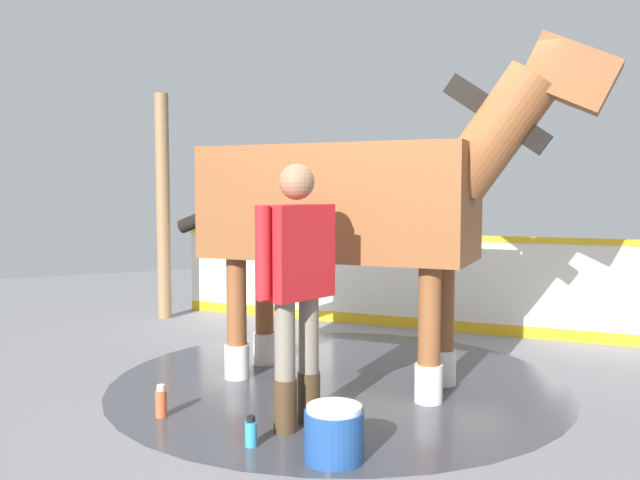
{
  "coord_description": "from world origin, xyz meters",
  "views": [
    {
      "loc": [
        2.48,
        4.46,
        1.51
      ],
      "look_at": [
        0.42,
        0.31,
        1.16
      ],
      "focal_mm": 37.03,
      "sensor_mm": 36.0,
      "label": 1
    }
  ],
  "objects_px": {
    "bottle_shampoo": "(251,433)",
    "bottle_spray": "(161,402)",
    "wash_bucket": "(334,433)",
    "horse": "(355,205)",
    "handler": "(297,277)"
  },
  "relations": [
    {
      "from": "handler",
      "to": "bottle_spray",
      "type": "height_order",
      "value": "handler"
    },
    {
      "from": "horse",
      "to": "wash_bucket",
      "type": "xyz_separation_m",
      "value": [
        0.83,
        1.25,
        -1.25
      ]
    },
    {
      "from": "horse",
      "to": "wash_bucket",
      "type": "relative_size",
      "value": 8.16
    },
    {
      "from": "handler",
      "to": "bottle_shampoo",
      "type": "distance_m",
      "value": 0.98
    },
    {
      "from": "wash_bucket",
      "to": "bottle_spray",
      "type": "distance_m",
      "value": 1.34
    },
    {
      "from": "horse",
      "to": "bottle_shampoo",
      "type": "bearing_deg",
      "value": -94.65
    },
    {
      "from": "handler",
      "to": "bottle_spray",
      "type": "distance_m",
      "value": 1.27
    },
    {
      "from": "horse",
      "to": "wash_bucket",
      "type": "bearing_deg",
      "value": -74.28
    },
    {
      "from": "bottle_shampoo",
      "to": "bottle_spray",
      "type": "height_order",
      "value": "bottle_spray"
    },
    {
      "from": "handler",
      "to": "bottle_spray",
      "type": "xyz_separation_m",
      "value": [
        0.74,
        -0.57,
        -0.87
      ]
    },
    {
      "from": "handler",
      "to": "bottle_spray",
      "type": "bearing_deg",
      "value": 30.79
    },
    {
      "from": "handler",
      "to": "wash_bucket",
      "type": "height_order",
      "value": "handler"
    },
    {
      "from": "wash_bucket",
      "to": "bottle_shampoo",
      "type": "relative_size",
      "value": 1.84
    },
    {
      "from": "handler",
      "to": "horse",
      "type": "bearing_deg",
      "value": -71.35
    },
    {
      "from": "horse",
      "to": "wash_bucket",
      "type": "height_order",
      "value": "horse"
    }
  ]
}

